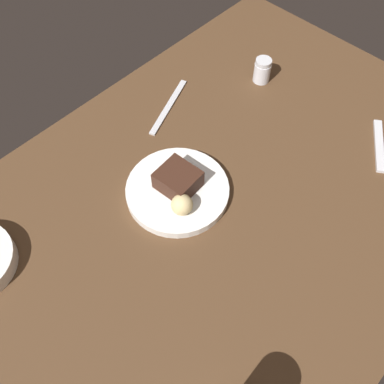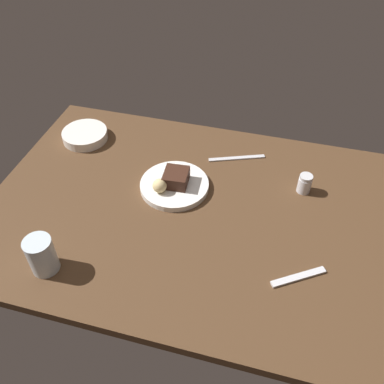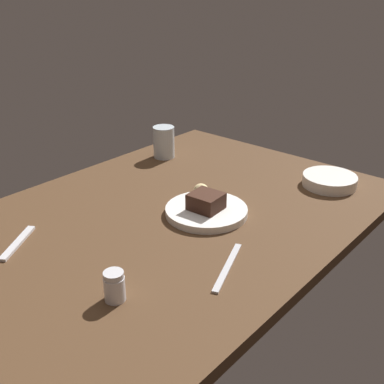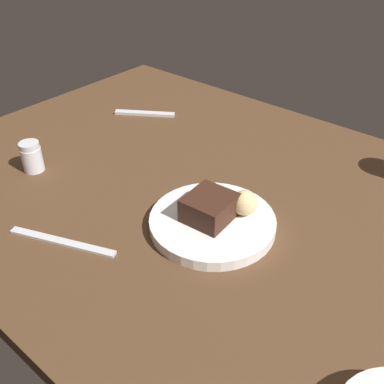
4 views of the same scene
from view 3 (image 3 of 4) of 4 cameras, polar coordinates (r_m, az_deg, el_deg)
name	(u,v)px [view 3 (image 3 of 4)]	position (r cm, az deg, el deg)	size (l,w,h in cm)	color
dining_table	(168,220)	(124.75, -2.86, -3.31)	(120.00, 84.00, 3.00)	#4C331E
dessert_plate	(206,211)	(123.57, 1.73, -2.29)	(21.33, 21.33, 1.92)	white
chocolate_cake_slice	(206,201)	(121.68, 1.69, -1.12)	(7.29, 7.84, 4.25)	#381E14
bread_roll	(201,191)	(126.97, 1.09, 0.06)	(4.32, 4.32, 4.32)	#DBC184
salt_shaker	(114,286)	(93.47, -9.27, -11.06)	(4.14, 4.14, 6.21)	silver
water_glass	(164,142)	(161.06, -3.39, 5.98)	(7.11, 7.11, 10.54)	silver
side_bowl	(330,181)	(145.45, 16.13, 1.33)	(15.67, 15.67, 3.28)	white
dessert_spoon	(18,243)	(117.94, -20.13, -5.73)	(15.00, 1.80, 0.70)	silver
butter_knife	(228,267)	(102.95, 4.28, -8.92)	(19.00, 1.40, 0.50)	silver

